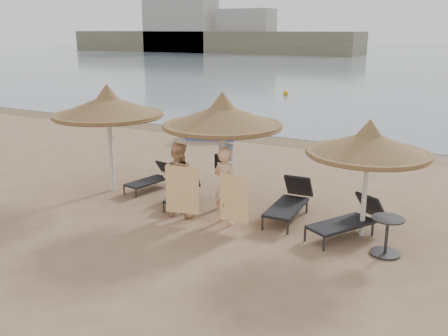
{
  "coord_description": "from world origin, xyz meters",
  "views": [
    {
      "loc": [
        6.24,
        -9.24,
        4.44
      ],
      "look_at": [
        0.55,
        1.2,
        1.12
      ],
      "focal_mm": 40.0,
      "sensor_mm": 36.0,
      "label": 1
    }
  ],
  "objects_px": {
    "side_table": "(386,237)",
    "person_right": "(226,180)",
    "lounger_near_right": "(290,201)",
    "lounger_near_left": "(184,191)",
    "lounger_far_left": "(153,178)",
    "pedal_boat": "(211,130)",
    "palapa_center": "(222,116)",
    "palapa_left": "(108,106)",
    "lounger_far_right": "(350,219)",
    "palapa_right": "(369,144)",
    "person_left": "(178,173)"
  },
  "relations": [
    {
      "from": "side_table",
      "to": "person_right",
      "type": "distance_m",
      "value": 3.73
    },
    {
      "from": "lounger_near_right",
      "to": "side_table",
      "type": "xyz_separation_m",
      "value": [
        2.49,
        -1.07,
        -0.03
      ]
    },
    {
      "from": "lounger_near_left",
      "to": "lounger_far_left",
      "type": "bearing_deg",
      "value": 144.22
    },
    {
      "from": "lounger_near_right",
      "to": "person_right",
      "type": "distance_m",
      "value": 1.77
    },
    {
      "from": "lounger_far_left",
      "to": "lounger_near_right",
      "type": "relative_size",
      "value": 0.82
    },
    {
      "from": "person_right",
      "to": "pedal_boat",
      "type": "distance_m",
      "value": 9.63
    },
    {
      "from": "palapa_center",
      "to": "person_right",
      "type": "height_order",
      "value": "palapa_center"
    },
    {
      "from": "palapa_left",
      "to": "lounger_far_left",
      "type": "relative_size",
      "value": 1.81
    },
    {
      "from": "palapa_left",
      "to": "lounger_near_left",
      "type": "distance_m",
      "value": 3.13
    },
    {
      "from": "lounger_near_left",
      "to": "pedal_boat",
      "type": "height_order",
      "value": "pedal_boat"
    },
    {
      "from": "pedal_boat",
      "to": "lounger_far_left",
      "type": "bearing_deg",
      "value": -94.51
    },
    {
      "from": "side_table",
      "to": "person_right",
      "type": "relative_size",
      "value": 0.37
    },
    {
      "from": "lounger_far_left",
      "to": "pedal_boat",
      "type": "xyz_separation_m",
      "value": [
        -2.0,
        6.82,
        0.03
      ]
    },
    {
      "from": "lounger_near_left",
      "to": "person_right",
      "type": "height_order",
      "value": "person_right"
    },
    {
      "from": "lounger_near_left",
      "to": "lounger_far_right",
      "type": "distance_m",
      "value": 4.45
    },
    {
      "from": "lounger_near_left",
      "to": "lounger_near_right",
      "type": "bearing_deg",
      "value": -7.29
    },
    {
      "from": "palapa_right",
      "to": "person_right",
      "type": "relative_size",
      "value": 1.23
    },
    {
      "from": "lounger_near_right",
      "to": "palapa_left",
      "type": "bearing_deg",
      "value": -178.38
    },
    {
      "from": "lounger_far_right",
      "to": "person_right",
      "type": "xyz_separation_m",
      "value": [
        -2.77,
        -0.68,
        0.69
      ]
    },
    {
      "from": "lounger_far_right",
      "to": "pedal_boat",
      "type": "bearing_deg",
      "value": 165.7
    },
    {
      "from": "palapa_left",
      "to": "lounger_near_right",
      "type": "relative_size",
      "value": 1.48
    },
    {
      "from": "palapa_right",
      "to": "lounger_near_left",
      "type": "relative_size",
      "value": 1.58
    },
    {
      "from": "palapa_right",
      "to": "side_table",
      "type": "bearing_deg",
      "value": -48.51
    },
    {
      "from": "lounger_far_left",
      "to": "pedal_boat",
      "type": "height_order",
      "value": "pedal_boat"
    },
    {
      "from": "palapa_left",
      "to": "person_left",
      "type": "relative_size",
      "value": 1.43
    },
    {
      "from": "palapa_center",
      "to": "lounger_near_right",
      "type": "relative_size",
      "value": 1.46
    },
    {
      "from": "lounger_near_right",
      "to": "side_table",
      "type": "height_order",
      "value": "lounger_near_right"
    },
    {
      "from": "palapa_left",
      "to": "person_right",
      "type": "height_order",
      "value": "palapa_left"
    },
    {
      "from": "lounger_far_left",
      "to": "palapa_right",
      "type": "bearing_deg",
      "value": 5.18
    },
    {
      "from": "palapa_left",
      "to": "palapa_center",
      "type": "distance_m",
      "value": 3.44
    },
    {
      "from": "lounger_far_left",
      "to": "side_table",
      "type": "bearing_deg",
      "value": -0.6
    },
    {
      "from": "palapa_center",
      "to": "palapa_right",
      "type": "height_order",
      "value": "palapa_center"
    },
    {
      "from": "side_table",
      "to": "pedal_boat",
      "type": "xyz_separation_m",
      "value": [
        -8.76,
        8.08,
        -0.02
      ]
    },
    {
      "from": "person_left",
      "to": "pedal_boat",
      "type": "bearing_deg",
      "value": -70.22
    },
    {
      "from": "palapa_left",
      "to": "side_table",
      "type": "xyz_separation_m",
      "value": [
        7.69,
        -0.62,
        -2.02
      ]
    },
    {
      "from": "palapa_right",
      "to": "lounger_far_right",
      "type": "relative_size",
      "value": 1.33
    },
    {
      "from": "person_right",
      "to": "lounger_near_right",
      "type": "bearing_deg",
      "value": -123.38
    },
    {
      "from": "person_right",
      "to": "lounger_near_left",
      "type": "bearing_deg",
      "value": -12.15
    },
    {
      "from": "lounger_far_left",
      "to": "lounger_near_left",
      "type": "relative_size",
      "value": 1.0
    },
    {
      "from": "palapa_left",
      "to": "side_table",
      "type": "height_order",
      "value": "palapa_left"
    },
    {
      "from": "palapa_center",
      "to": "lounger_far_right",
      "type": "bearing_deg",
      "value": -4.4
    },
    {
      "from": "palapa_center",
      "to": "lounger_far_right",
      "type": "xyz_separation_m",
      "value": [
        3.36,
        -0.26,
        -1.98
      ]
    },
    {
      "from": "person_left",
      "to": "lounger_far_left",
      "type": "bearing_deg",
      "value": -42.66
    },
    {
      "from": "side_table",
      "to": "palapa_center",
      "type": "bearing_deg",
      "value": 168.41
    },
    {
      "from": "palapa_right",
      "to": "person_left",
      "type": "xyz_separation_m",
      "value": [
        -4.29,
        -0.88,
        -1.03
      ]
    },
    {
      "from": "lounger_far_left",
      "to": "person_left",
      "type": "relative_size",
      "value": 0.79
    },
    {
      "from": "palapa_right",
      "to": "pedal_boat",
      "type": "distance_m",
      "value": 11.06
    },
    {
      "from": "palapa_center",
      "to": "lounger_far_left",
      "type": "distance_m",
      "value": 3.25
    },
    {
      "from": "palapa_right",
      "to": "palapa_left",
      "type": "bearing_deg",
      "value": -178.89
    },
    {
      "from": "lounger_near_left",
      "to": "palapa_right",
      "type": "bearing_deg",
      "value": -13.96
    }
  ]
}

